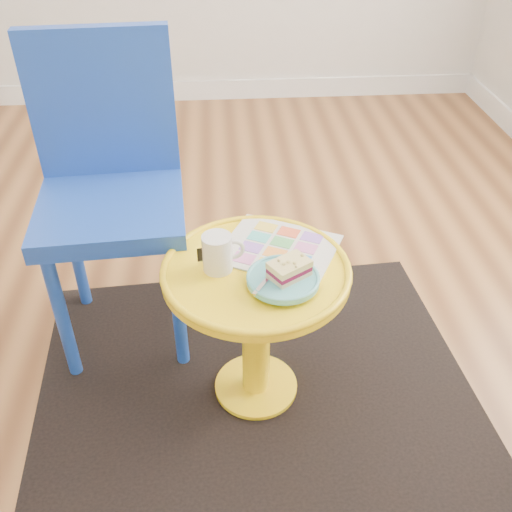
{
  "coord_description": "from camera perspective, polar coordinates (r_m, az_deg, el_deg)",
  "views": [
    {
      "loc": [
        0.34,
        -1.55,
        1.36
      ],
      "look_at": [
        0.42,
        -0.4,
        0.5
      ],
      "focal_mm": 40.0,
      "sensor_mm": 36.0,
      "label": 1
    }
  ],
  "objects": [
    {
      "name": "side_table",
      "position": [
        1.55,
        0.0,
        -5.08
      ],
      "size": [
        0.49,
        0.49,
        0.46
      ],
      "color": "yellow",
      "rests_on": "ground"
    },
    {
      "name": "newspaper",
      "position": [
        1.53,
        2.27,
        0.76
      ],
      "size": [
        0.37,
        0.35,
        0.01
      ],
      "primitive_type": "cube",
      "rotation": [
        0.0,
        0.0,
        -0.47
      ],
      "color": "silver",
      "rests_on": "side_table"
    },
    {
      "name": "floor",
      "position": [
        2.09,
        -12.55,
        -5.13
      ],
      "size": [
        4.0,
        4.0,
        0.0
      ],
      "primitive_type": "plane",
      "color": "brown",
      "rests_on": "ground"
    },
    {
      "name": "fork",
      "position": [
        1.39,
        1.35,
        -2.08
      ],
      "size": [
        0.09,
        0.13,
        0.0
      ],
      "rotation": [
        0.0,
        0.0,
        -0.58
      ],
      "color": "silver",
      "rests_on": "plate"
    },
    {
      "name": "rug",
      "position": [
        1.78,
        0.0,
        -13.03
      ],
      "size": [
        1.37,
        1.18,
        0.01
      ],
      "primitive_type": "cube",
      "rotation": [
        0.0,
        0.0,
        0.07
      ],
      "color": "black",
      "rests_on": "ground"
    },
    {
      "name": "chair",
      "position": [
        1.75,
        -14.42,
        7.53
      ],
      "size": [
        0.45,
        0.45,
        0.95
      ],
      "rotation": [
        0.0,
        0.0,
        0.07
      ],
      "color": "#1B44B1",
      "rests_on": "ground"
    },
    {
      "name": "plate",
      "position": [
        1.4,
        2.72,
        -2.38
      ],
      "size": [
        0.18,
        0.18,
        0.02
      ],
      "color": "#57B3B9",
      "rests_on": "newspaper"
    },
    {
      "name": "cake_slice",
      "position": [
        1.39,
        3.35,
        -1.28
      ],
      "size": [
        0.12,
        0.11,
        0.04
      ],
      "rotation": [
        0.0,
        0.0,
        0.57
      ],
      "color": "#D3BC8C",
      "rests_on": "plate"
    },
    {
      "name": "mug",
      "position": [
        1.44,
        -3.81,
        0.42
      ],
      "size": [
        0.11,
        0.08,
        0.1
      ],
      "rotation": [
        0.0,
        0.0,
        0.12
      ],
      "color": "white",
      "rests_on": "side_table"
    }
  ]
}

